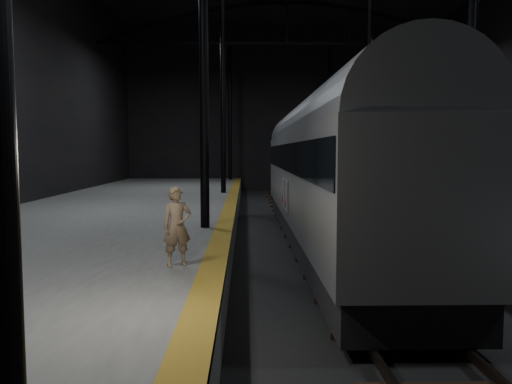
{
  "coord_description": "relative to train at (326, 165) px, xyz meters",
  "views": [
    {
      "loc": [
        -2.63,
        -18.27,
        3.19
      ],
      "look_at": [
        -2.33,
        -3.77,
        2.0
      ],
      "focal_mm": 35.0,
      "sensor_mm": 36.0,
      "label": 1
    }
  ],
  "objects": [
    {
      "name": "ground",
      "position": [
        0.0,
        2.05,
        -2.75
      ],
      "size": [
        44.0,
        44.0,
        0.0
      ],
      "primitive_type": "plane",
      "color": "black",
      "rests_on": "ground"
    },
    {
      "name": "platform_left",
      "position": [
        -7.5,
        2.05,
        -2.25
      ],
      "size": [
        9.0,
        43.8,
        1.0
      ],
      "primitive_type": "cube",
      "color": "#545452",
      "rests_on": "ground"
    },
    {
      "name": "tactile_strip",
      "position": [
        -3.25,
        2.05,
        -1.75
      ],
      "size": [
        0.5,
        43.8,
        0.01
      ],
      "primitive_type": "cube",
      "color": "brown",
      "rests_on": "platform_left"
    },
    {
      "name": "track",
      "position": [
        0.0,
        2.05,
        -2.68
      ],
      "size": [
        2.4,
        43.0,
        0.24
      ],
      "color": "#3F3328",
      "rests_on": "ground"
    },
    {
      "name": "train",
      "position": [
        0.0,
        0.0,
        0.0
      ],
      "size": [
        2.77,
        18.45,
        4.93
      ],
      "color": "#A6A9AF",
      "rests_on": "ground"
    },
    {
      "name": "woman",
      "position": [
        -3.94,
        -6.77,
        -0.99
      ],
      "size": [
        0.65,
        0.55,
        1.52
      ],
      "primitive_type": "imported",
      "rotation": [
        0.0,
        0.0,
        0.39
      ],
      "color": "#8F7357",
      "rests_on": "platform_left"
    }
  ]
}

